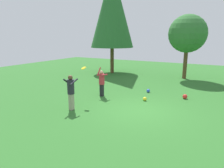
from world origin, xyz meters
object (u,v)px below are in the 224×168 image
person_catcher (71,89)px  ball_red (185,97)px  ball_yellow (145,99)px  person_thrower (102,81)px  ball_blue (148,91)px  frisbee (84,68)px  tree_far_left (112,8)px  tree_center (188,34)px

person_catcher → ball_red: size_ratio=6.44×
ball_yellow → person_thrower: bearing=-171.7°
person_catcher → ball_blue: bearing=-28.9°
frisbee → tree_far_left: 10.56m
ball_yellow → tree_center: tree_center is taller
ball_blue → tree_far_left: bearing=136.5°
person_thrower → tree_far_left: (-3.47, 7.55, 5.23)m
person_thrower → ball_blue: bearing=140.2°
person_thrower → tree_center: (3.40, 8.04, 2.82)m
person_thrower → person_catcher: person_thrower is taller
person_catcher → ball_blue: person_catcher is taller
person_thrower → ball_blue: size_ratio=7.78×
person_thrower → tree_far_left: 9.81m
person_thrower → ball_red: 4.96m
person_catcher → ball_red: (4.59, 4.61, -0.90)m
tree_center → tree_far_left: (-6.87, -0.50, 2.41)m
person_thrower → ball_blue: (2.20, 2.17, -0.82)m
ball_red → tree_center: size_ratio=0.05×
person_thrower → ball_blue: person_thrower is taller
ball_red → tree_center: tree_center is taller
ball_blue → tree_center: tree_center is taller
person_thrower → tree_far_left: bearing=-149.8°
person_thrower → tree_far_left: size_ratio=0.18×
tree_far_left → tree_center: bearing=4.1°
frisbee → ball_red: bearing=36.1°
person_catcher → ball_blue: 5.48m
person_thrower → tree_center: 9.18m
person_thrower → person_catcher: 2.74m
person_thrower → frisbee: 1.83m
ball_red → tree_far_left: bearing=144.6°
ball_red → ball_yellow: bearing=-142.2°
person_catcher → ball_yellow: person_catcher is taller
person_thrower → person_catcher: (-0.06, -2.74, 0.10)m
person_catcher → ball_blue: size_ratio=7.78×
ball_red → ball_blue: size_ratio=1.21×
person_catcher → tree_far_left: bearing=14.1°
ball_yellow → ball_blue: ball_blue is taller
person_thrower → frisbee: (-0.15, -1.54, 0.98)m
tree_far_left → person_catcher: bearing=-71.7°
frisbee → tree_far_left: (-3.32, 9.09, 4.25)m
person_catcher → frisbee: frisbee is taller
ball_yellow → tree_center: size_ratio=0.04×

